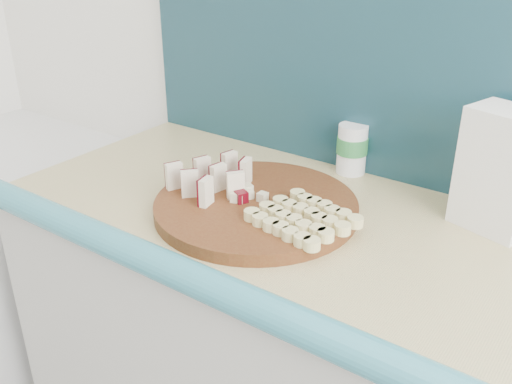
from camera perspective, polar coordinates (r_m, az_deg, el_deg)
name	(u,v)px	position (r m, az deg, el deg)	size (l,w,h in m)	color
porcelain_fixture	(25,259)	(2.12, -22.07, -6.23)	(0.70, 0.72, 0.84)	white
cutting_board	(256,206)	(1.18, 0.00, -1.45)	(0.42, 0.42, 0.03)	#4E2110
apple_wedges	(212,177)	(1.21, -4.38, 1.50)	(0.16, 0.18, 0.06)	#FAE9C8
apple_chunks	(247,192)	(1.19, -0.90, -0.01)	(0.06, 0.06, 0.02)	beige
banana_slices	(303,218)	(1.09, 4.68, -2.61)	(0.20, 0.18, 0.02)	#EADB8F
flour_bag	(501,171)	(1.18, 23.29, 1.97)	(0.14, 0.10, 0.24)	white
canister	(352,148)	(1.37, 9.58, 4.37)	(0.07, 0.07, 0.12)	white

